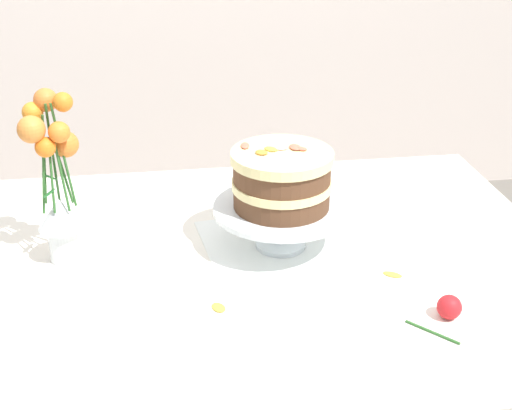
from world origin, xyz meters
name	(u,v)px	position (x,y,z in m)	size (l,w,h in m)	color
dining_table	(241,304)	(0.00, -0.03, 0.65)	(1.40, 1.00, 0.74)	white
linen_napkin	(281,246)	(0.10, 0.04, 0.74)	(0.32, 0.32, 0.00)	white
cake_stand	(281,213)	(0.10, 0.04, 0.82)	(0.29, 0.29, 0.10)	silver
layer_cake	(282,179)	(0.10, 0.04, 0.90)	(0.21, 0.21, 0.13)	brown
flower_vase	(56,183)	(-0.36, 0.06, 0.92)	(0.11, 0.11, 0.36)	silver
fallen_rose	(449,308)	(0.35, -0.26, 0.76)	(0.11, 0.11, 0.05)	#2D6028
loose_petal_0	(219,307)	(-0.06, -0.17, 0.74)	(0.03, 0.02, 0.00)	yellow
loose_petal_1	(393,274)	(0.30, -0.11, 0.74)	(0.04, 0.02, 0.00)	yellow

